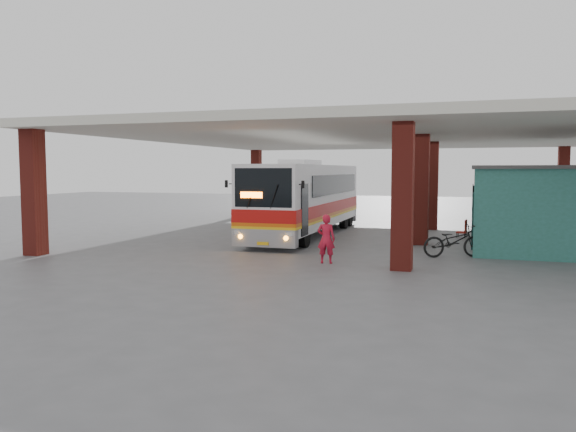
{
  "coord_description": "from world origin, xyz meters",
  "views": [
    {
      "loc": [
        4.97,
        -19.67,
        2.95
      ],
      "look_at": [
        -1.54,
        0.0,
        1.25
      ],
      "focal_mm": 35.0,
      "sensor_mm": 36.0,
      "label": 1
    }
  ],
  "objects_px": {
    "pedestrian": "(326,239)",
    "motorcycle": "(454,241)",
    "coach_bus": "(306,198)",
    "red_chair": "(464,229)"
  },
  "relations": [
    {
      "from": "motorcycle",
      "to": "coach_bus",
      "type": "bearing_deg",
      "value": 30.42
    },
    {
      "from": "pedestrian",
      "to": "motorcycle",
      "type": "bearing_deg",
      "value": -149.98
    },
    {
      "from": "coach_bus",
      "to": "red_chair",
      "type": "distance_m",
      "value": 7.07
    },
    {
      "from": "coach_bus",
      "to": "pedestrian",
      "type": "height_order",
      "value": "coach_bus"
    },
    {
      "from": "coach_bus",
      "to": "pedestrian",
      "type": "xyz_separation_m",
      "value": [
        2.79,
        -7.25,
        -0.9
      ]
    },
    {
      "from": "red_chair",
      "to": "coach_bus",
      "type": "bearing_deg",
      "value": -160.68
    },
    {
      "from": "motorcycle",
      "to": "pedestrian",
      "type": "xyz_separation_m",
      "value": [
        -3.8,
        -2.56,
        0.23
      ]
    },
    {
      "from": "motorcycle",
      "to": "pedestrian",
      "type": "bearing_deg",
      "value": 99.81
    },
    {
      "from": "pedestrian",
      "to": "red_chair",
      "type": "height_order",
      "value": "pedestrian"
    },
    {
      "from": "motorcycle",
      "to": "red_chair",
      "type": "xyz_separation_m",
      "value": [
        0.23,
        5.98,
        -0.19
      ]
    }
  ]
}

